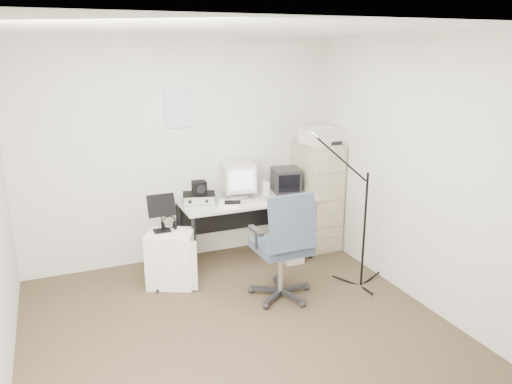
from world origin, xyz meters
name	(u,v)px	position (x,y,z in m)	size (l,w,h in m)	color
floor	(240,332)	(0.00, 0.00, -0.01)	(3.60, 3.60, 0.01)	#403420
ceiling	(237,30)	(0.00, 0.00, 2.50)	(3.60, 3.60, 0.01)	white
wall_back	(182,152)	(0.00, 1.80, 1.25)	(3.60, 0.02, 2.50)	beige
wall_front	(371,292)	(0.00, -1.80, 1.25)	(3.60, 0.02, 2.50)	beige
wall_right	(418,173)	(1.80, 0.00, 1.25)	(0.02, 3.60, 2.50)	beige
wall_calendar	(178,107)	(-0.02, 1.79, 1.75)	(0.30, 0.02, 0.44)	white
filing_cabinet	(317,195)	(1.58, 1.48, 0.65)	(0.40, 0.60, 1.30)	gray
printer	(322,136)	(1.58, 1.41, 1.39)	(0.46, 0.32, 0.18)	beige
desk	(246,229)	(0.63, 1.45, 0.36)	(1.50, 0.70, 0.73)	#BBBBBB
crt_monitor	(239,180)	(0.59, 1.57, 0.92)	(0.35, 0.37, 0.39)	beige
crt_tv	(286,180)	(1.18, 1.54, 0.87)	(0.31, 0.32, 0.28)	black
desk_speaker	(265,188)	(0.89, 1.50, 0.81)	(0.08, 0.08, 0.16)	beige
keyboard	(254,202)	(0.65, 1.25, 0.74)	(0.44, 0.16, 0.02)	beige
mouse	(274,200)	(0.88, 1.22, 0.75)	(0.07, 0.12, 0.04)	black
radio_receiver	(199,198)	(0.10, 1.51, 0.78)	(0.35, 0.25, 0.10)	black
radio_speaker	(199,188)	(0.11, 1.50, 0.90)	(0.14, 0.13, 0.14)	black
papers	(229,204)	(0.38, 1.30, 0.74)	(0.22, 0.29, 0.02)	white
pc_tower	(288,240)	(1.09, 1.28, 0.22)	(0.21, 0.47, 0.44)	beige
office_chair	(281,244)	(0.60, 0.45, 0.55)	(0.64, 0.64, 1.11)	#30394E
side_cart	(171,259)	(-0.33, 1.12, 0.29)	(0.46, 0.37, 0.57)	silver
music_stand	(161,212)	(-0.39, 1.19, 0.78)	(0.28, 0.15, 0.41)	black
headphones	(169,225)	(-0.31, 1.21, 0.62)	(0.16, 0.16, 0.03)	black
mic_stand	(365,213)	(1.48, 0.34, 0.79)	(0.02, 0.02, 1.58)	black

